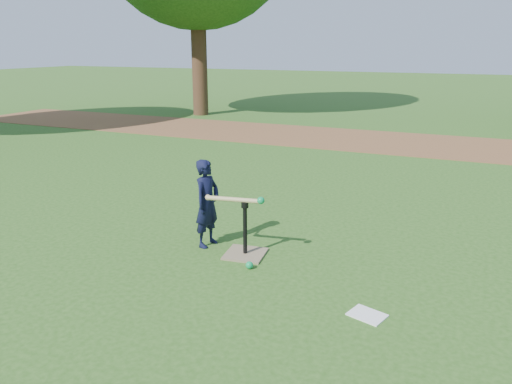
% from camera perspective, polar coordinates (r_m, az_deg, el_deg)
% --- Properties ---
extents(ground, '(80.00, 80.00, 0.00)m').
position_cam_1_polar(ground, '(5.71, -3.75, -6.77)').
color(ground, '#285116').
rests_on(ground, ground).
extents(dirt_strip, '(24.00, 3.00, 0.01)m').
position_cam_1_polar(dirt_strip, '(12.59, 12.18, 5.83)').
color(dirt_strip, brown).
rests_on(dirt_strip, ground).
extents(child, '(0.29, 0.40, 1.02)m').
position_cam_1_polar(child, '(5.73, -5.61, -1.30)').
color(child, black).
rests_on(child, ground).
extents(wiffle_ball_ground, '(0.08, 0.08, 0.08)m').
position_cam_1_polar(wiffle_ball_ground, '(5.26, -0.76, -8.36)').
color(wiffle_ball_ground, '#0D944D').
rests_on(wiffle_ball_ground, ground).
extents(clipboard, '(0.36, 0.31, 0.01)m').
position_cam_1_polar(clipboard, '(4.55, 12.59, -13.55)').
color(clipboard, white).
rests_on(clipboard, ground).
extents(batting_tee, '(0.48, 0.48, 0.61)m').
position_cam_1_polar(batting_tee, '(5.57, -1.25, -6.14)').
color(batting_tee, '#867255').
rests_on(batting_tee, ground).
extents(swing_action, '(0.70, 0.15, 0.11)m').
position_cam_1_polar(swing_action, '(5.39, -2.22, -0.87)').
color(swing_action, tan).
rests_on(swing_action, ground).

